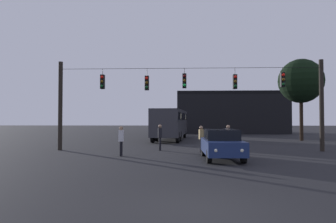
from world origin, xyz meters
TOP-DOWN VIEW (x-y plane):
  - ground_plane at (0.00, 24.50)m, footprint 168.00×168.00m
  - overhead_signal_span at (0.03, 13.46)m, footprint 17.46×0.44m
  - city_bus at (-1.56, 24.43)m, footprint 3.42×11.17m
  - car_near_right at (1.59, 9.08)m, footprint 1.88×4.37m
  - car_far_left at (-2.66, 34.10)m, footprint 2.15×4.45m
  - pedestrian_crossing_left at (2.44, 12.49)m, footprint 0.32×0.41m
  - pedestrian_crossing_center at (0.76, 12.44)m, footprint 0.30×0.40m
  - pedestrian_crossing_right at (-3.82, 10.23)m, footprint 0.25×0.37m
  - pedestrian_near_bus at (-1.88, 13.46)m, footprint 0.29×0.39m
  - corner_building at (7.01, 42.07)m, footprint 16.22×9.51m
  - tree_left_silhouette at (11.23, 23.79)m, footprint 4.32×4.32m

SIDE VIEW (x-z plane):
  - ground_plane at x=0.00m, z-range 0.00..0.00m
  - car_near_right at x=1.59m, z-range 0.04..1.56m
  - car_far_left at x=-2.66m, z-range 0.04..1.56m
  - pedestrian_crossing_center at x=0.76m, z-range 0.11..1.75m
  - pedestrian_crossing_right at x=-3.82m, z-range 0.11..1.77m
  - pedestrian_crossing_left at x=2.44m, z-range 0.11..1.82m
  - pedestrian_near_bus at x=-1.88m, z-range 0.11..1.82m
  - city_bus at x=-1.56m, z-range 0.37..3.37m
  - corner_building at x=7.01m, z-range 0.00..6.24m
  - overhead_signal_span at x=0.03m, z-range 0.58..6.51m
  - tree_left_silhouette at x=11.23m, z-range 1.82..9.82m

